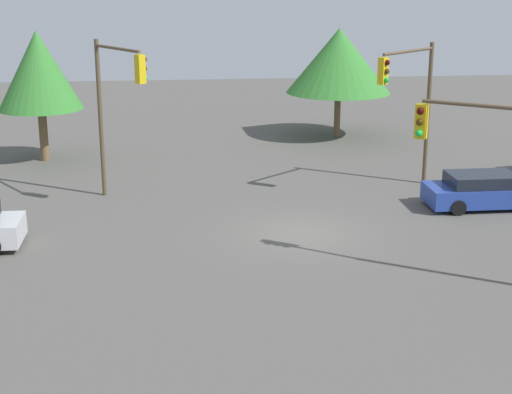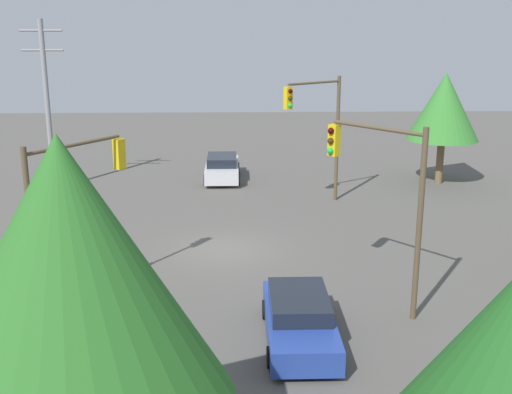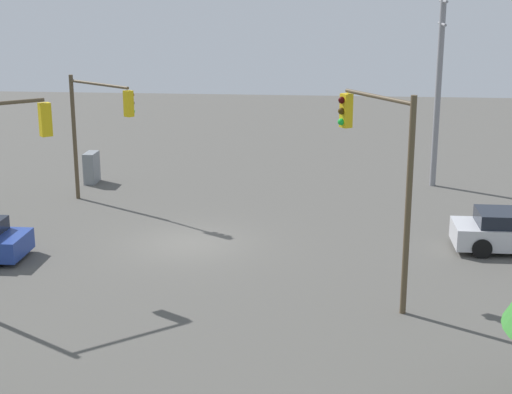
# 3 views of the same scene
# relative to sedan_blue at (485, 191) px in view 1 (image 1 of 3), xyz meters

# --- Properties ---
(ground_plane) EXTENTS (80.00, 80.00, 0.00)m
(ground_plane) POSITION_rel_sedan_blue_xyz_m (2.34, -7.68, -0.66)
(ground_plane) COLOR #54514C
(sedan_blue) EXTENTS (2.05, 4.76, 1.36)m
(sedan_blue) POSITION_rel_sedan_blue_xyz_m (0.00, 0.00, 0.00)
(sedan_blue) COLOR #233D93
(sedan_blue) RESTS_ON ground_plane
(traffic_signal_main) EXTENTS (2.53, 3.39, 5.52)m
(traffic_signal_main) POSITION_rel_sedan_blue_xyz_m (7.10, -2.97, 3.16)
(traffic_signal_main) COLOR brown
(traffic_signal_main) RESTS_ON ground_plane
(traffic_signal_cross) EXTENTS (2.99, 2.12, 6.40)m
(traffic_signal_cross) POSITION_rel_sedan_blue_xyz_m (-2.27, -14.33, 3.69)
(traffic_signal_cross) COLOR brown
(traffic_signal_cross) RESTS_ON ground_plane
(traffic_signal_aux) EXTENTS (2.60, 2.99, 6.10)m
(traffic_signal_aux) POSITION_rel_sedan_blue_xyz_m (-2.78, -2.37, 3.52)
(traffic_signal_aux) COLOR brown
(traffic_signal_aux) RESTS_ON ground_plane
(tree_right) EXTENTS (4.01, 4.01, 6.27)m
(tree_right) POSITION_rel_sedan_blue_xyz_m (-9.82, -18.41, 3.73)
(tree_right) COLOR brown
(tree_right) RESTS_ON ground_plane
(tree_corner) EXTENTS (5.70, 5.70, 5.97)m
(tree_corner) POSITION_rel_sedan_blue_xyz_m (-13.75, -3.05, 3.56)
(tree_corner) COLOR brown
(tree_corner) RESTS_ON ground_plane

